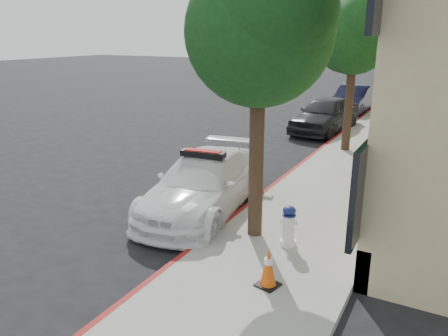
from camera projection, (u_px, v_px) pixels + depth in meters
name	position (u px, v px, depth m)	size (l,w,h in m)	color
ground	(190.00, 190.00, 12.34)	(120.00, 120.00, 0.00)	black
sidewalk	(383.00, 132.00, 19.10)	(3.20, 50.00, 0.15)	gray
curb_strip	(347.00, 129.00, 19.79)	(0.12, 50.00, 0.15)	maroon
tree_near	(260.00, 31.00, 8.06)	(2.92, 2.82, 5.62)	black
tree_mid	(355.00, 35.00, 14.82)	(2.77, 2.64, 5.43)	black
tree_far	(392.00, 30.00, 21.48)	(3.10, 3.00, 5.81)	black
police_car	(204.00, 183.00, 10.71)	(2.59, 5.04, 1.55)	white
parked_car_mid	(325.00, 114.00, 19.33)	(1.86, 4.63, 1.58)	black
parked_car_far	(353.00, 99.00, 24.03)	(1.58, 4.52, 1.49)	black
fire_hydrant	(289.00, 226.00, 8.68)	(0.35, 0.32, 0.84)	silver
traffic_cone	(268.00, 268.00, 7.28)	(0.43, 0.43, 0.68)	black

